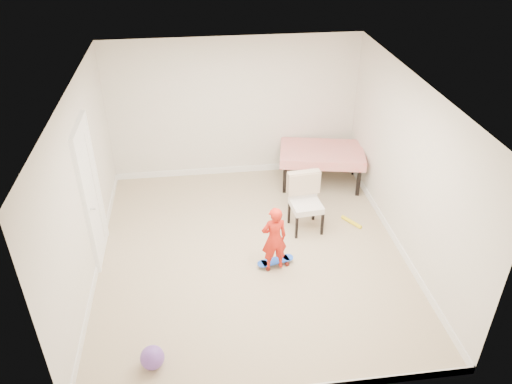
{
  "coord_description": "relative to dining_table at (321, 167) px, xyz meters",
  "views": [
    {
      "loc": [
        -0.69,
        -5.88,
        4.76
      ],
      "look_at": [
        0.1,
        0.2,
        0.95
      ],
      "focal_mm": 35.0,
      "sensor_mm": 36.0,
      "label": 1
    }
  ],
  "objects": [
    {
      "name": "foam_toy",
      "position": [
        0.21,
        -1.34,
        -0.32
      ],
      "size": [
        0.27,
        0.37,
        0.06
      ],
      "primitive_type": "cylinder",
      "rotation": [
        1.57,
        0.0,
        0.57
      ],
      "color": "yellow",
      "rests_on": "ground"
    },
    {
      "name": "balloon",
      "position": [
        -2.89,
        -3.8,
        -0.21
      ],
      "size": [
        0.28,
        0.28,
        0.28
      ],
      "primitive_type": "sphere",
      "color": "#7047AA",
      "rests_on": "ground"
    },
    {
      "name": "wall_front",
      "position": [
        -1.52,
        -4.37,
        0.95
      ],
      "size": [
        4.5,
        0.04,
        2.6
      ],
      "primitive_type": "cube",
      "color": "beige",
      "rests_on": "ground"
    },
    {
      "name": "wall_back",
      "position": [
        -1.52,
        0.59,
        0.95
      ],
      "size": [
        4.5,
        0.04,
        2.6
      ],
      "primitive_type": "cube",
      "color": "beige",
      "rests_on": "ground"
    },
    {
      "name": "baseboard_back",
      "position": [
        -1.52,
        0.6,
        -0.29
      ],
      "size": [
        4.5,
        0.02,
        0.12
      ],
      "primitive_type": "cube",
      "color": "white",
      "rests_on": "ground"
    },
    {
      "name": "skateboard",
      "position": [
        -1.2,
        -2.21,
        -0.3
      ],
      "size": [
        0.59,
        0.33,
        0.08
      ],
      "primitive_type": null,
      "rotation": [
        0.0,
        0.0,
        0.23
      ],
      "color": "blue",
      "rests_on": "ground"
    },
    {
      "name": "wall_left",
      "position": [
        -3.75,
        -1.89,
        0.95
      ],
      "size": [
        0.04,
        5.0,
        2.6
      ],
      "primitive_type": "cube",
      "color": "beige",
      "rests_on": "ground"
    },
    {
      "name": "baseboard_right",
      "position": [
        0.72,
        -1.89,
        -0.29
      ],
      "size": [
        0.02,
        5.0,
        0.12
      ],
      "primitive_type": "cube",
      "color": "white",
      "rests_on": "ground"
    },
    {
      "name": "wall_right",
      "position": [
        0.71,
        -1.89,
        0.95
      ],
      "size": [
        0.04,
        5.0,
        2.6
      ],
      "primitive_type": "cube",
      "color": "beige",
      "rests_on": "ground"
    },
    {
      "name": "baseboard_left",
      "position": [
        -3.76,
        -1.89,
        -0.29
      ],
      "size": [
        0.02,
        5.0,
        0.12
      ],
      "primitive_type": "cube",
      "color": "white",
      "rests_on": "ground"
    },
    {
      "name": "ceiling",
      "position": [
        -1.52,
        -1.89,
        2.23
      ],
      "size": [
        4.5,
        5.0,
        0.04
      ],
      "primitive_type": "cube",
      "color": "white",
      "rests_on": "wall_back"
    },
    {
      "name": "ground",
      "position": [
        -1.52,
        -1.89,
        -0.35
      ],
      "size": [
        5.0,
        5.0,
        0.0
      ],
      "primitive_type": "plane",
      "color": "tan",
      "rests_on": "ground"
    },
    {
      "name": "door",
      "position": [
        -3.74,
        -1.59,
        0.68
      ],
      "size": [
        0.11,
        0.94,
        2.11
      ],
      "primitive_type": "cube",
      "color": "white",
      "rests_on": "ground"
    },
    {
      "name": "dining_chair",
      "position": [
        -0.58,
        -1.38,
        0.13
      ],
      "size": [
        0.58,
        0.65,
        0.95
      ],
      "primitive_type": null,
      "rotation": [
        0.0,
        0.0,
        0.1
      ],
      "color": "beige",
      "rests_on": "ground"
    },
    {
      "name": "child",
      "position": [
        -1.24,
        -2.28,
        0.16
      ],
      "size": [
        0.4,
        0.29,
        1.01
      ],
      "primitive_type": "imported",
      "rotation": [
        0.0,
        0.0,
        3.28
      ],
      "color": "red",
      "rests_on": "ground"
    },
    {
      "name": "dining_table",
      "position": [
        0.0,
        0.0,
        0.0
      ],
      "size": [
        1.64,
        1.22,
        0.69
      ],
      "primitive_type": null,
      "rotation": [
        0.0,
        0.0,
        -0.2
      ],
      "color": "#BA2409",
      "rests_on": "ground"
    }
  ]
}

